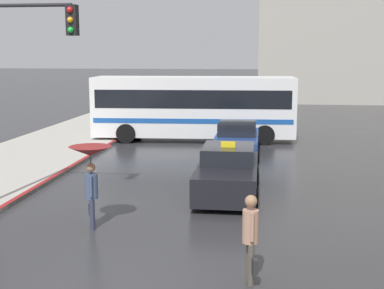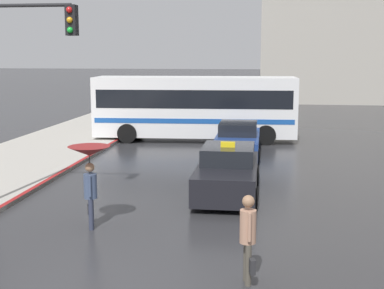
{
  "view_description": "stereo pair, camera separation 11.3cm",
  "coord_description": "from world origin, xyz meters",
  "px_view_note": "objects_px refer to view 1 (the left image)",
  "views": [
    {
      "loc": [
        2.77,
        -9.03,
        4.34
      ],
      "look_at": [
        0.54,
        8.19,
        1.4
      ],
      "focal_mm": 50.0,
      "sensor_mm": 36.0,
      "label": 1
    },
    {
      "loc": [
        2.88,
        -9.01,
        4.34
      ],
      "look_at": [
        0.54,
        8.19,
        1.4
      ],
      "focal_mm": 50.0,
      "sensor_mm": 36.0,
      "label": 2
    }
  ],
  "objects_px": {
    "city_bus": "(194,105)",
    "pedestrian_man": "(251,233)",
    "sedan_red": "(237,141)",
    "taxi": "(228,173)",
    "pedestrian_with_umbrella": "(91,163)",
    "traffic_light": "(18,64)"
  },
  "relations": [
    {
      "from": "taxi",
      "to": "traffic_light",
      "type": "distance_m",
      "value": 6.94
    },
    {
      "from": "city_bus",
      "to": "pedestrian_with_umbrella",
      "type": "xyz_separation_m",
      "value": [
        -0.77,
        -14.3,
        -0.1
      ]
    },
    {
      "from": "taxi",
      "to": "pedestrian_man",
      "type": "bearing_deg",
      "value": 97.31
    },
    {
      "from": "sedan_red",
      "to": "traffic_light",
      "type": "bearing_deg",
      "value": 57.3
    },
    {
      "from": "sedan_red",
      "to": "traffic_light",
      "type": "relative_size",
      "value": 0.8
    },
    {
      "from": "sedan_red",
      "to": "taxi",
      "type": "bearing_deg",
      "value": 90.12
    },
    {
      "from": "pedestrian_with_umbrella",
      "to": "taxi",
      "type": "bearing_deg",
      "value": -55.64
    },
    {
      "from": "taxi",
      "to": "pedestrian_with_umbrella",
      "type": "distance_m",
      "value": 5.02
    },
    {
      "from": "sedan_red",
      "to": "pedestrian_man",
      "type": "distance_m",
      "value": 13.02
    },
    {
      "from": "city_bus",
      "to": "sedan_red",
      "type": "bearing_deg",
      "value": 27.2
    },
    {
      "from": "pedestrian_with_umbrella",
      "to": "traffic_light",
      "type": "distance_m",
      "value": 3.73
    },
    {
      "from": "taxi",
      "to": "pedestrian_with_umbrella",
      "type": "bearing_deg",
      "value": 49.91
    },
    {
      "from": "city_bus",
      "to": "pedestrian_with_umbrella",
      "type": "distance_m",
      "value": 14.32
    },
    {
      "from": "traffic_light",
      "to": "sedan_red",
      "type": "bearing_deg",
      "value": 57.3
    },
    {
      "from": "city_bus",
      "to": "pedestrian_man",
      "type": "xyz_separation_m",
      "value": [
        3.24,
        -17.07,
        -0.78
      ]
    },
    {
      "from": "sedan_red",
      "to": "traffic_light",
      "type": "distance_m",
      "value": 10.93
    },
    {
      "from": "pedestrian_man",
      "to": "sedan_red",
      "type": "bearing_deg",
      "value": 172.63
    },
    {
      "from": "traffic_light",
      "to": "taxi",
      "type": "bearing_deg",
      "value": 22.04
    },
    {
      "from": "pedestrian_with_umbrella",
      "to": "pedestrian_man",
      "type": "height_order",
      "value": "pedestrian_with_umbrella"
    },
    {
      "from": "pedestrian_man",
      "to": "traffic_light",
      "type": "relative_size",
      "value": 0.29
    },
    {
      "from": "taxi",
      "to": "pedestrian_man",
      "type": "relative_size",
      "value": 2.59
    },
    {
      "from": "taxi",
      "to": "pedestrian_man",
      "type": "xyz_separation_m",
      "value": [
        0.84,
        -6.53,
        0.3
      ]
    }
  ]
}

